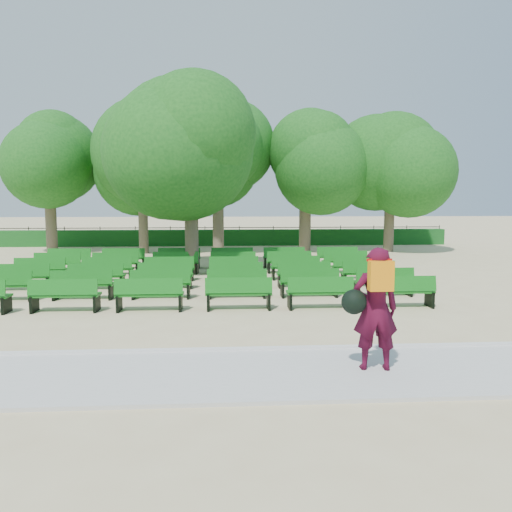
{
  "coord_description": "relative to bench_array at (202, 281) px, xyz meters",
  "views": [
    {
      "loc": [
        0.12,
        -14.69,
        2.68
      ],
      "look_at": [
        1.0,
        -1.0,
        1.1
      ],
      "focal_mm": 35.0,
      "sensor_mm": 36.0,
      "label": 1
    }
  ],
  "objects": [
    {
      "name": "fence",
      "position": [
        0.61,
        13.49,
        -0.08
      ],
      "size": [
        26.0,
        0.1,
        1.02
      ],
      "primitive_type": null,
      "color": "black",
      "rests_on": "ground"
    },
    {
      "name": "tree_line",
      "position": [
        0.61,
        9.09,
        -0.08
      ],
      "size": [
        21.8,
        6.8,
        7.04
      ],
      "primitive_type": null,
      "color": "#1D5E1A",
      "rests_on": "ground"
    },
    {
      "name": "person",
      "position": [
        3.0,
        -8.28,
        0.96
      ],
      "size": [
        0.9,
        0.55,
        1.89
      ],
      "rotation": [
        0.0,
        0.0,
        3.07
      ],
      "color": "#41091E",
      "rests_on": "ground"
    },
    {
      "name": "bench_array",
      "position": [
        0.0,
        0.0,
        0.0
      ],
      "size": [
        1.64,
        0.63,
        1.01
      ],
      "rotation": [
        0.0,
        0.0,
        0.08
      ],
      "color": "#126815",
      "rests_on": "ground"
    },
    {
      "name": "ground",
      "position": [
        0.61,
        -0.91,
        -0.08
      ],
      "size": [
        120.0,
        120.0,
        0.0
      ],
      "primitive_type": "plane",
      "color": "#CAB685"
    },
    {
      "name": "tree_among",
      "position": [
        -0.44,
        2.3,
        4.3
      ],
      "size": [
        4.96,
        4.96,
        6.63
      ],
      "color": "brown",
      "rests_on": "ground"
    },
    {
      "name": "paving",
      "position": [
        0.61,
        -8.31,
        -0.05
      ],
      "size": [
        30.0,
        2.2,
        0.06
      ],
      "primitive_type": "cube",
      "color": "beige",
      "rests_on": "ground"
    },
    {
      "name": "hedge",
      "position": [
        0.61,
        13.09,
        0.37
      ],
      "size": [
        26.0,
        0.7,
        0.9
      ],
      "primitive_type": "cube",
      "color": "#15541B",
      "rests_on": "ground"
    },
    {
      "name": "curb",
      "position": [
        0.61,
        -7.16,
        -0.03
      ],
      "size": [
        30.0,
        0.12,
        0.1
      ],
      "primitive_type": "cube",
      "color": "silver",
      "rests_on": "ground"
    }
  ]
}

